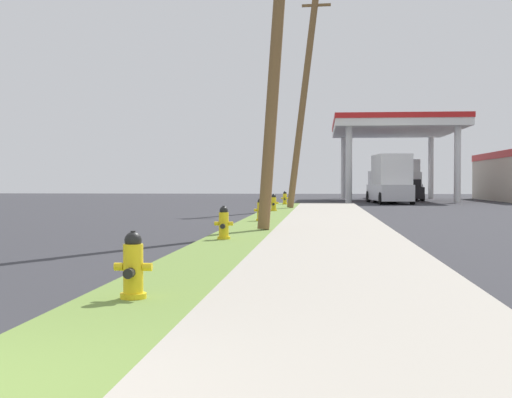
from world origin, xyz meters
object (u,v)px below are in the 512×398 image
(utility_pole_midground, at_px, (277,39))
(truck_white_on_apron, at_px, (406,181))
(car_black_by_near_pump, at_px, (408,191))
(fire_hydrant_third, at_px, (260,211))
(car_navy_by_far_pump, at_px, (381,190))
(fire_hydrant_nearest, at_px, (133,269))
(truck_silver_at_forecourt, at_px, (390,180))
(utility_pole_background, at_px, (303,99))
(truck_red_at_far_bay, at_px, (389,189))
(fire_hydrant_second, at_px, (224,225))
(fire_hydrant_fourth, at_px, (274,203))
(fire_hydrant_fifth, at_px, (285,199))

(utility_pole_midground, distance_m, truck_white_on_apron, 38.83)
(car_black_by_near_pump, bearing_deg, fire_hydrant_third, -105.21)
(car_navy_by_far_pump, bearing_deg, fire_hydrant_third, -100.38)
(fire_hydrant_nearest, distance_m, truck_silver_at_forecourt, 39.87)
(truck_silver_at_forecourt, bearing_deg, fire_hydrant_nearest, -99.22)
(utility_pole_background, xyz_separation_m, truck_red_at_far_bay, (5.57, 15.56, -4.52))
(utility_pole_background, distance_m, truck_white_on_apron, 23.55)
(fire_hydrant_second, bearing_deg, truck_white_on_apron, 78.16)
(fire_hydrant_second, bearing_deg, car_navy_by_far_pump, 81.14)
(fire_hydrant_fourth, bearing_deg, car_black_by_near_pump, 69.56)
(fire_hydrant_nearest, bearing_deg, utility_pole_background, 87.62)
(utility_pole_background, bearing_deg, fire_hydrant_fourth, -107.67)
(fire_hydrant_third, relative_size, utility_pole_midground, 0.07)
(utility_pole_midground, bearing_deg, fire_hydrant_third, 100.85)
(fire_hydrant_nearest, relative_size, truck_white_on_apron, 0.12)
(fire_hydrant_nearest, height_order, truck_red_at_far_bay, truck_red_at_far_bay)
(car_black_by_near_pump, distance_m, truck_white_on_apron, 3.28)
(fire_hydrant_third, xyz_separation_m, fire_hydrant_fifth, (-0.07, 17.18, 0.00))
(utility_pole_midground, bearing_deg, fire_hydrant_fourth, 94.15)
(fire_hydrant_third, bearing_deg, fire_hydrant_fourth, 90.67)
(fire_hydrant_nearest, xyz_separation_m, truck_white_on_apron, (8.58, 49.73, 1.04))
(car_black_by_near_pump, xyz_separation_m, truck_white_on_apron, (0.21, 3.19, 0.77))
(fire_hydrant_nearest, distance_m, truck_white_on_apron, 50.47)
(fire_hydrant_second, bearing_deg, truck_silver_at_forecourt, 78.19)
(car_navy_by_far_pump, xyz_separation_m, truck_white_on_apron, (1.64, -3.81, 0.77))
(truck_red_at_far_bay, bearing_deg, truck_white_on_apron, 73.88)
(fire_hydrant_nearest, height_order, car_navy_by_far_pump, car_navy_by_far_pump)
(fire_hydrant_third, xyz_separation_m, truck_silver_at_forecourt, (6.33, 23.39, 1.04))
(fire_hydrant_nearest, height_order, fire_hydrant_third, same)
(truck_silver_at_forecourt, distance_m, truck_white_on_apron, 10.61)
(truck_silver_at_forecourt, xyz_separation_m, truck_white_on_apron, (2.20, 10.38, 0.00))
(fire_hydrant_fifth, bearing_deg, truck_silver_at_forecourt, 44.14)
(fire_hydrant_second, relative_size, utility_pole_midground, 0.07)
(fire_hydrant_third, distance_m, utility_pole_background, 12.83)
(truck_silver_at_forecourt, relative_size, truck_red_at_far_bay, 1.18)
(utility_pole_background, height_order, truck_white_on_apron, utility_pole_background)
(fire_hydrant_third, xyz_separation_m, truck_white_on_apron, (8.53, 33.77, 1.04))
(fire_hydrant_third, bearing_deg, utility_pole_background, 84.65)
(fire_hydrant_second, bearing_deg, fire_hydrant_fifth, 89.77)
(car_navy_by_far_pump, xyz_separation_m, truck_red_at_far_bay, (-0.22, -10.25, 0.19))
(fire_hydrant_nearest, bearing_deg, truck_silver_at_forecourt, 80.78)
(fire_hydrant_fifth, bearing_deg, fire_hydrant_fourth, -90.15)
(car_black_by_near_pump, height_order, truck_white_on_apron, truck_white_on_apron)
(fire_hydrant_fifth, distance_m, utility_pole_midground, 21.82)
(truck_white_on_apron, xyz_separation_m, truck_red_at_far_bay, (-1.86, -6.44, -0.57))
(fire_hydrant_third, distance_m, truck_red_at_far_bay, 28.14)
(truck_red_at_far_bay, bearing_deg, fire_hydrant_fourth, -109.30)
(car_black_by_near_pump, relative_size, car_navy_by_far_pump, 0.99)
(car_navy_by_far_pump, relative_size, truck_white_on_apron, 0.71)
(fire_hydrant_fifth, distance_m, truck_red_at_far_bay, 12.20)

